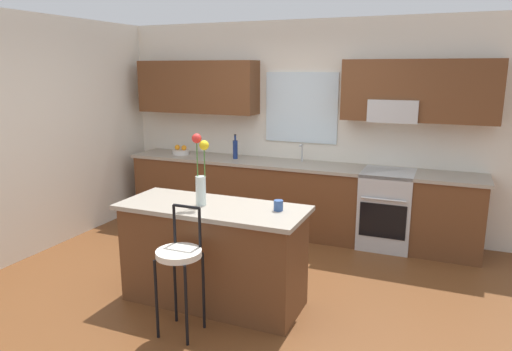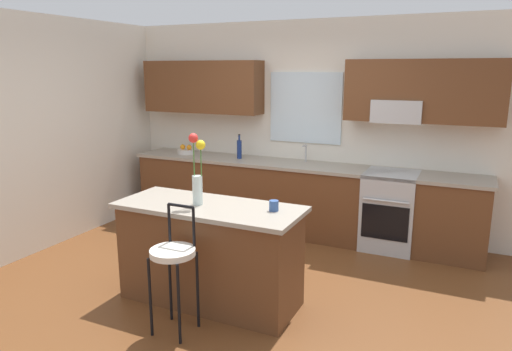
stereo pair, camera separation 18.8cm
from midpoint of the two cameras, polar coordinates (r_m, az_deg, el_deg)
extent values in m
plane|color=brown|center=(4.75, -1.36, -13.25)|extent=(14.00, 14.00, 0.00)
cube|color=silver|center=(6.12, -22.19, 4.96)|extent=(0.12, 4.60, 2.70)
cube|color=silver|center=(6.22, 7.07, 5.93)|extent=(5.60, 0.12, 2.70)
cube|color=brown|center=(6.57, -5.70, 10.71)|extent=(1.72, 0.34, 0.70)
cube|color=brown|center=(5.67, 20.63, 9.62)|extent=(1.72, 0.34, 0.70)
cube|color=silver|center=(6.13, 6.93, 8.18)|extent=(0.96, 0.03, 0.90)
cube|color=#B7BABC|center=(5.68, 17.83, 7.50)|extent=(0.56, 0.36, 0.26)
cube|color=brown|center=(6.07, 5.77, -2.99)|extent=(4.50, 0.60, 0.88)
cube|color=#9E9384|center=(5.96, 5.87, 1.27)|extent=(4.56, 0.64, 0.04)
cube|color=#B7BABC|center=(5.95, 6.45, 0.74)|extent=(0.54, 0.38, 0.11)
cylinder|color=#B7BABC|center=(6.06, 6.98, 2.69)|extent=(0.02, 0.02, 0.22)
cylinder|color=#B7BABC|center=(5.99, 6.83, 3.64)|extent=(0.02, 0.12, 0.02)
cube|color=#B7BABC|center=(5.78, 16.88, -4.10)|extent=(0.60, 0.60, 0.92)
cube|color=black|center=(5.52, 16.38, -5.52)|extent=(0.52, 0.02, 0.40)
cylinder|color=#B7BABC|center=(5.41, 16.50, -3.02)|extent=(0.50, 0.02, 0.02)
cube|color=brown|center=(4.30, -4.37, -9.76)|extent=(1.60, 0.61, 0.88)
cube|color=#9E9384|center=(4.15, -4.48, -3.88)|extent=(1.68, 0.69, 0.04)
cylinder|color=black|center=(3.88, -11.39, -14.40)|extent=(0.02, 0.02, 0.66)
cylinder|color=black|center=(3.74, -7.93, -15.35)|extent=(0.02, 0.02, 0.66)
cylinder|color=black|center=(4.08, -9.10, -12.91)|extent=(0.02, 0.02, 0.66)
cylinder|color=black|center=(3.95, -5.75, -13.73)|extent=(0.02, 0.02, 0.66)
cylinder|color=silver|center=(3.76, -8.72, -9.25)|extent=(0.36, 0.36, 0.05)
cylinder|color=black|center=(3.87, -9.16, -5.74)|extent=(0.02, 0.02, 0.32)
cylinder|color=black|center=(3.75, -6.17, -6.26)|extent=(0.02, 0.02, 0.32)
cylinder|color=black|center=(3.76, -7.76, -3.69)|extent=(0.23, 0.02, 0.02)
cylinder|color=silver|center=(4.13, -5.86, -1.81)|extent=(0.09, 0.09, 0.26)
cylinder|color=#3D722D|center=(4.08, -5.39, 0.56)|extent=(0.01, 0.01, 0.46)
sphere|color=yellow|center=(4.04, -5.45, 3.73)|extent=(0.08, 0.08, 0.08)
cylinder|color=#3D722D|center=(4.09, -6.26, 1.00)|extent=(0.01, 0.01, 0.52)
sphere|color=red|center=(4.05, -6.35, 4.57)|extent=(0.08, 0.08, 0.08)
cylinder|color=#33518C|center=(3.96, 3.55, -3.70)|extent=(0.08, 0.08, 0.09)
cylinder|color=silver|center=(6.67, -7.73, 2.90)|extent=(0.24, 0.24, 0.06)
sphere|color=orange|center=(6.63, -7.36, 3.42)|extent=(0.07, 0.07, 0.07)
sphere|color=orange|center=(6.69, -8.14, 3.48)|extent=(0.07, 0.07, 0.07)
cylinder|color=navy|center=(6.24, -1.19, 3.20)|extent=(0.06, 0.06, 0.25)
cylinder|color=navy|center=(6.22, -1.19, 4.63)|extent=(0.03, 0.03, 0.07)
cylinder|color=black|center=(6.21, -1.19, 4.99)|extent=(0.03, 0.03, 0.02)
camera|label=1|loc=(0.09, -88.90, 0.25)|focal=32.80mm
camera|label=2|loc=(0.09, 91.10, -0.25)|focal=32.80mm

